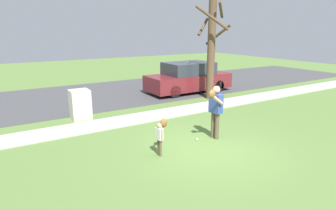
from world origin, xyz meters
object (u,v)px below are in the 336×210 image
utility_cabinet (80,105)px  parked_suv_maroon (188,78)px  person_adult (215,107)px  person_child (161,132)px  street_tree_near (211,47)px  baseball (197,139)px

utility_cabinet → parked_suv_maroon: parked_suv_maroon is taller
person_adult → utility_cabinet: size_ratio=1.48×
person_adult → parked_suv_maroon: size_ratio=0.36×
person_child → street_tree_near: bearing=33.9°
parked_suv_maroon → street_tree_near: bearing=91.4°
person_child → baseball: 1.63m
baseball → parked_suv_maroon: size_ratio=0.02×
person_adult → person_child: 2.09m
baseball → utility_cabinet: 4.89m
street_tree_near → baseball: bearing=-133.4°
person_adult → baseball: person_adult is taller
person_child → parked_suv_maroon: bearing=43.7°
street_tree_near → utility_cabinet: bearing=-179.5°
utility_cabinet → baseball: bearing=-59.2°
street_tree_near → parked_suv_maroon: 2.52m
person_adult → baseball: bearing=-21.0°
person_adult → person_child: person_adult is taller
person_child → parked_suv_maroon: parked_suv_maroon is taller
person_adult → parked_suv_maroon: person_adult is taller
person_child → parked_suv_maroon: size_ratio=0.21×
person_child → baseball: bearing=5.6°
baseball → utility_cabinet: (-2.49, 4.17, 0.54)m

